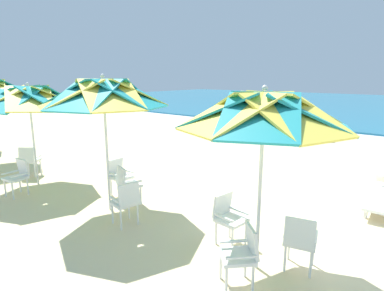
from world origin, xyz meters
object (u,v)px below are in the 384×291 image
Objects in this scene: plastic_chair_5 at (119,174)px; plastic_chair_7 at (18,175)px; plastic_chair_3 at (127,183)px; plastic_chair_6 at (29,159)px; plastic_chair_4 at (126,201)px; beach_umbrella_0 at (264,112)px; beach_umbrella_2 at (29,98)px; beachgoer_seated at (324,133)px; plastic_chair_1 at (300,239)px; beach_umbrella_1 at (104,94)px; plastic_chair_0 at (228,216)px; plastic_chair_2 at (242,252)px.

plastic_chair_5 and plastic_chair_7 have the same top height.
plastic_chair_3 and plastic_chair_6 have the same top height.
beach_umbrella_0 is at bearing 7.81° from plastic_chair_4.
beach_umbrella_2 is 3.04× the size of plastic_chair_6.
beach_umbrella_2 is at bearing -110.10° from beachgoer_seated.
plastic_chair_7 is at bearing -139.19° from plastic_chair_5.
beach_umbrella_0 reaches higher than plastic_chair_3.
beach_umbrella_0 is 3.09× the size of plastic_chair_3.
beachgoer_seated is at bearing 102.42° from beach_umbrella_0.
plastic_chair_5 is at bearing 155.49° from plastic_chair_3.
plastic_chair_1 is 0.33× the size of beach_umbrella_2.
plastic_chair_1 is 4.50m from plastic_chair_5.
beach_umbrella_0 is 1.92m from plastic_chair_1.
beach_umbrella_1 is (-3.95, -0.41, 1.94)m from plastic_chair_1.
beach_umbrella_2 is 1.94m from plastic_chair_7.
plastic_chair_4 is 1.00× the size of plastic_chair_5.
plastic_chair_7 is at bearing -53.16° from beach_umbrella_2.
plastic_chair_1 is 3.14m from plastic_chair_4.
plastic_chair_1 is at bearing 3.36° from plastic_chair_6.
plastic_chair_4 is 1.00× the size of plastic_chair_7.
beach_umbrella_0 reaches higher than beachgoer_seated.
plastic_chair_4 is (-1.84, -0.67, 0.00)m from plastic_chair_0.
plastic_chair_4 is at bearing -0.75° from beach_umbrella_2.
plastic_chair_3 is 0.94× the size of beachgoer_seated.
beachgoer_seated is (-1.60, 10.20, -0.20)m from plastic_chair_0.
beachgoer_seated is (4.76, 10.66, -0.20)m from plastic_chair_6.
beach_umbrella_0 is 6.29m from beach_umbrella_2.
plastic_chair_0 is 2.64m from plastic_chair_3.
beach_umbrella_1 reaches higher than plastic_chair_0.
plastic_chair_7 is (0.49, -0.66, -1.75)m from beach_umbrella_2.
beachgoer_seated is (-2.83, 10.21, -0.20)m from plastic_chair_1.
plastic_chair_2 is (0.76, -0.83, 0.00)m from plastic_chair_0.
beach_umbrella_1 is 2.86m from beach_umbrella_2.
beachgoer_seated is (-2.36, 11.04, -0.20)m from plastic_chair_2.
beach_umbrella_0 is 1.89m from plastic_chair_2.
beach_umbrella_2 is (-5.56, -0.63, 1.75)m from plastic_chair_0.
plastic_chair_1 is (1.23, -0.01, 0.00)m from plastic_chair_0.
beach_umbrella_0 is at bearing 94.25° from plastic_chair_2.
beach_umbrella_0 reaches higher than plastic_chair_2.
plastic_chair_1 is 1.00× the size of plastic_chair_6.
plastic_chair_3 is (0.07, 0.41, -1.94)m from beach_umbrella_1.
beach_umbrella_1 is (-2.72, -0.42, 1.94)m from plastic_chair_0.
beach_umbrella_2 reaches higher than plastic_chair_2.
beach_umbrella_0 reaches higher than plastic_chair_7.
plastic_chair_4 and plastic_chair_5 have the same top height.
plastic_chair_1 is at bearing 5.18° from beach_umbrella_2.
plastic_chair_6 is at bearing -175.91° from plastic_chair_0.
beach_umbrella_2 is at bearing 126.84° from plastic_chair_7.
beach_umbrella_2 reaches higher than plastic_chair_1.
beach_umbrella_1 reaches higher than plastic_chair_5.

